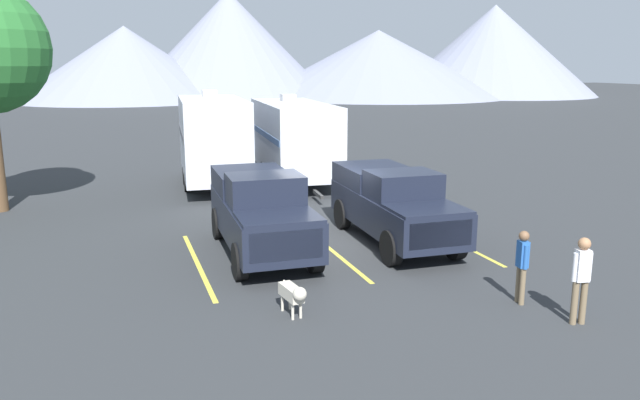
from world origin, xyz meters
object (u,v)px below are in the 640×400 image
object	(u,v)px
camper_trailer_a	(213,137)
person_b	(581,275)
pickup_truck_a	(261,210)
pickup_truck_b	(392,202)
person_a	(522,262)
dog	(294,294)
camper_trailer_b	(294,137)

from	to	relation	value
camper_trailer_a	person_b	xyz separation A→B (m)	(4.43, -16.04, -1.05)
person_b	pickup_truck_a	bearing A→B (deg)	125.78
pickup_truck_b	camper_trailer_a	xyz separation A→B (m)	(-3.49, 9.62, 0.92)
person_a	dog	xyz separation A→B (m)	(-4.74, 0.88, -0.43)
pickup_truck_a	pickup_truck_b	xyz separation A→B (m)	(3.79, -0.16, -0.04)
pickup_truck_b	camper_trailer_b	distance (m)	9.72
person_a	person_b	size ratio (longest dim) A/B	0.91
pickup_truck_a	dog	size ratio (longest dim) A/B	5.43
pickup_truck_b	dog	distance (m)	6.03
camper_trailer_b	dog	size ratio (longest dim) A/B	8.67
pickup_truck_a	camper_trailer_b	distance (m)	10.26
pickup_truck_a	camper_trailer_a	xyz separation A→B (m)	(0.31, 9.46, 0.89)
dog	pickup_truck_b	bearing A→B (deg)	45.48
camper_trailer_b	pickup_truck_a	bearing A→B (deg)	-111.51
camper_trailer_a	person_a	xyz separation A→B (m)	(4.03, -14.78, -1.14)
camper_trailer_a	person_b	world-z (taller)	camper_trailer_a
pickup_truck_a	camper_trailer_a	world-z (taller)	camper_trailer_a
person_a	person_b	xyz separation A→B (m)	(0.41, -1.26, 0.09)
person_a	dog	distance (m)	4.84
pickup_truck_b	camper_trailer_b	size ratio (longest dim) A/B	0.64
camper_trailer_b	person_b	xyz separation A→B (m)	(0.99, -16.10, -0.93)
person_b	camper_trailer_a	bearing A→B (deg)	105.44
camper_trailer_a	dog	xyz separation A→B (m)	(-0.71, -13.89, -1.58)
camper_trailer_b	person_a	size ratio (longest dim) A/B	5.51
pickup_truck_a	person_a	bearing A→B (deg)	-50.81
pickup_truck_b	dog	bearing A→B (deg)	-134.52
pickup_truck_b	person_a	world-z (taller)	pickup_truck_b
camper_trailer_a	person_b	bearing A→B (deg)	-74.56
pickup_truck_b	person_a	xyz separation A→B (m)	(0.54, -5.15, -0.22)
pickup_truck_b	dog	world-z (taller)	pickup_truck_b
pickup_truck_b	camper_trailer_a	world-z (taller)	camper_trailer_a
camper_trailer_a	dog	size ratio (longest dim) A/B	7.65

